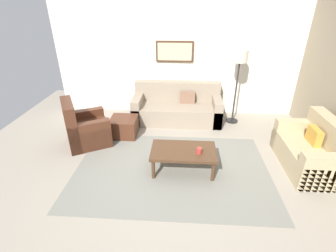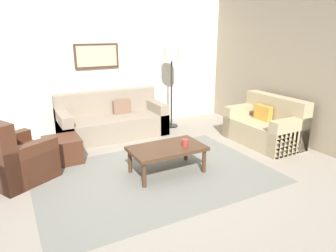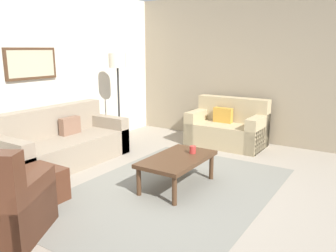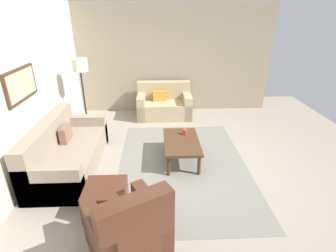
{
  "view_description": "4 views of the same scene",
  "coord_description": "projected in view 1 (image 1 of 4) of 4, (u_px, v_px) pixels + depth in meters",
  "views": [
    {
      "loc": [
        0.16,
        -3.48,
        2.67
      ],
      "look_at": [
        -0.08,
        0.15,
        0.78
      ],
      "focal_mm": 26.21,
      "sensor_mm": 36.0,
      "label": 1
    },
    {
      "loc": [
        -1.78,
        -3.67,
        2.04
      ],
      "look_at": [
        0.27,
        0.12,
        0.69
      ],
      "focal_mm": 32.52,
      "sensor_mm": 36.0,
      "label": 2
    },
    {
      "loc": [
        -3.43,
        -2.18,
        1.79
      ],
      "look_at": [
        0.27,
        0.21,
        0.79
      ],
      "focal_mm": 36.48,
      "sensor_mm": 36.0,
      "label": 3
    },
    {
      "loc": [
        -4.01,
        0.44,
        2.59
      ],
      "look_at": [
        0.18,
        0.26,
        0.71
      ],
      "focal_mm": 27.67,
      "sensor_mm": 36.0,
      "label": 4
    }
  ],
  "objects": [
    {
      "name": "coffee_table",
      "position": [
        183.0,
        152.0,
        4.16
      ],
      "size": [
        1.1,
        0.64,
        0.41
      ],
      "color": "#472D1C",
      "rests_on": "ground_plane"
    },
    {
      "name": "lamp_standing",
      "position": [
        239.0,
        64.0,
        5.38
      ],
      "size": [
        0.32,
        0.32,
        1.71
      ],
      "color": "black",
      "rests_on": "ground_plane"
    },
    {
      "name": "area_rug",
      "position": [
        172.0,
        169.0,
        4.32
      ],
      "size": [
        3.37,
        2.3,
        0.01
      ],
      "primitive_type": "cube",
      "color": "slate",
      "rests_on": "ground_plane"
    },
    {
      "name": "ground_plane",
      "position": [
        172.0,
        169.0,
        4.33
      ],
      "size": [
        8.0,
        8.0,
        0.0
      ],
      "primitive_type": "plane",
      "color": "gray"
    },
    {
      "name": "couch_main",
      "position": [
        177.0,
        108.0,
        6.04
      ],
      "size": [
        2.09,
        0.92,
        0.88
      ],
      "color": "gray",
      "rests_on": "ground_plane"
    },
    {
      "name": "couch_loveseat",
      "position": [
        314.0,
        152.0,
        4.28
      ],
      "size": [
        0.82,
        1.38,
        0.88
      ],
      "color": "tan",
      "rests_on": "ground_plane"
    },
    {
      "name": "rear_partition",
      "position": [
        178.0,
        58.0,
        5.99
      ],
      "size": [
        6.0,
        0.12,
        2.8
      ],
      "primitive_type": "cube",
      "color": "silver",
      "rests_on": "ground_plane"
    },
    {
      "name": "ottoman",
      "position": [
        124.0,
        127.0,
        5.34
      ],
      "size": [
        0.56,
        0.56,
        0.4
      ],
      "primitive_type": "cube",
      "color": "#4C2819",
      "rests_on": "ground_plane"
    },
    {
      "name": "framed_artwork",
      "position": [
        175.0,
        52.0,
        5.84
      ],
      "size": [
        0.89,
        0.04,
        0.49
      ],
      "color": "#472D1C"
    },
    {
      "name": "armchair_leather",
      "position": [
        84.0,
        130.0,
        4.98
      ],
      "size": [
        1.08,
        1.08,
        0.95
      ],
      "color": "#4C2819",
      "rests_on": "ground_plane"
    },
    {
      "name": "cup",
      "position": [
        199.0,
        151.0,
        4.02
      ],
      "size": [
        0.09,
        0.09,
        0.1
      ],
      "primitive_type": "cylinder",
      "color": "#B2332D",
      "rests_on": "coffee_table"
    }
  ]
}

